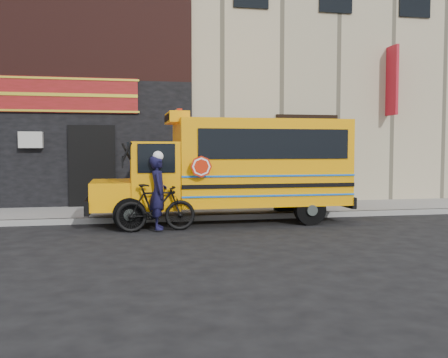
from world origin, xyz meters
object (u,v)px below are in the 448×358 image
bicycle (156,208)px  cyclist (158,195)px  sign_pole (275,162)px  school_bus (235,166)px

bicycle → cyclist: (0.06, 0.04, 0.31)m
bicycle → sign_pole: bearing=-62.8°
school_bus → sign_pole: (1.43, 1.04, 0.09)m
school_bus → bicycle: school_bus is taller
sign_pole → bicycle: 4.39m
school_bus → sign_pole: 1.77m
cyclist → school_bus: bearing=-61.3°
sign_pole → cyclist: bearing=-148.4°
school_bus → sign_pole: bearing=36.2°
school_bus → cyclist: (-2.15, -1.15, -0.63)m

